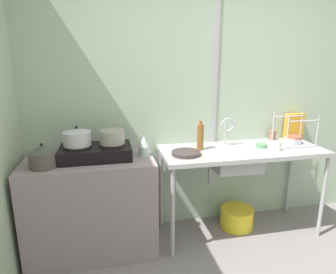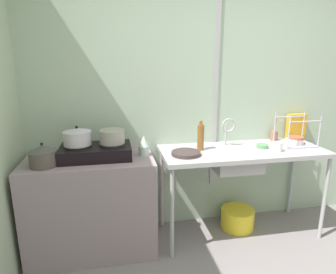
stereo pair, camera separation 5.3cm
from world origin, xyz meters
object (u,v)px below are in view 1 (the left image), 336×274
pot_on_right_burner (112,137)px  percolator (144,146)px  pot_beside_stove (43,157)px  cereal_box (294,126)px  faucet (227,127)px  pot_on_left_burner (77,137)px  dish_rack (293,140)px  bottle_by_sink (200,137)px  small_bowl_on_drainboard (261,145)px  cup_by_rack (277,146)px  frying_pan (186,153)px  bucket_on_floor (237,217)px  utensil_jar (272,135)px  stove (96,152)px  sink_basin (235,159)px

pot_on_right_burner → percolator: pot_on_right_burner is taller
pot_beside_stove → cereal_box: 2.48m
faucet → pot_on_left_burner: bearing=-174.5°
dish_rack → bottle_by_sink: (-0.97, 0.01, 0.08)m
faucet → small_bowl_on_drainboard: (0.30, -0.12, -0.17)m
percolator → cup_by_rack: size_ratio=2.11×
frying_pan → cup_by_rack: 0.86m
pot_beside_stove → small_bowl_on_drainboard: (1.94, 0.14, -0.07)m
pot_on_left_burner → small_bowl_on_drainboard: 1.70m
frying_pan → dish_rack: bearing=5.6°
small_bowl_on_drainboard → cereal_box: bearing=25.3°
pot_on_left_burner → frying_pan: bearing=-4.3°
small_bowl_on_drainboard → pot_on_left_burner: bearing=-179.7°
pot_on_right_burner → faucet: size_ratio=0.76×
pot_beside_stove → bucket_on_floor: size_ratio=0.64×
bucket_on_floor → pot_beside_stove: bearing=-173.5°
faucet → cup_by_rack: 0.49m
dish_rack → faucet: bearing=172.5°
faucet → utensil_jar: faucet is taller
faucet → utensil_jar: (0.56, 0.11, -0.14)m
bucket_on_floor → cereal_box: bearing=15.0°
cereal_box → bucket_on_floor: bearing=-167.4°
pot_beside_stove → percolator: pot_beside_stove is taller
dish_rack → bottle_by_sink: size_ratio=1.23×
pot_on_right_burner → dish_rack: size_ratio=0.62×
stove → faucet: faucet is taller
stove → percolator: (0.41, -0.01, 0.03)m
sink_basin → frying_pan: bearing=-176.0°
dish_rack → bucket_on_floor: 0.98m
faucet → bucket_on_floor: size_ratio=0.83×
frying_pan → bucket_on_floor: bearing=12.6°
utensil_jar → small_bowl_on_drainboard: bearing=-137.4°
dish_rack → stove: bearing=-178.7°
faucet → utensil_jar: bearing=11.3°
small_bowl_on_drainboard → bucket_on_floor: size_ratio=0.32×
stove → bucket_on_floor: size_ratio=1.77×
pot_beside_stove → dish_rack: (2.31, 0.18, -0.04)m
sink_basin → cereal_box: (0.79, 0.28, 0.22)m
bottle_by_sink → cereal_box: (1.10, 0.19, 0.01)m
bucket_on_floor → faucet: bearing=151.8°
dish_rack → small_bowl_on_drainboard: 0.37m
pot_on_left_burner → frying_pan: size_ratio=0.90×
pot_beside_stove → cereal_box: (2.45, 0.38, 0.05)m
pot_on_right_burner → percolator: 0.29m
pot_on_left_burner → sink_basin: bearing=-1.4°
cup_by_rack → utensil_jar: bearing=64.9°
pot_on_left_burner → utensil_jar: pot_on_left_burner is taller
cup_by_rack → cereal_box: 0.56m
faucet → cup_by_rack: size_ratio=3.31×
pot_on_right_burner → cereal_box: 1.92m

